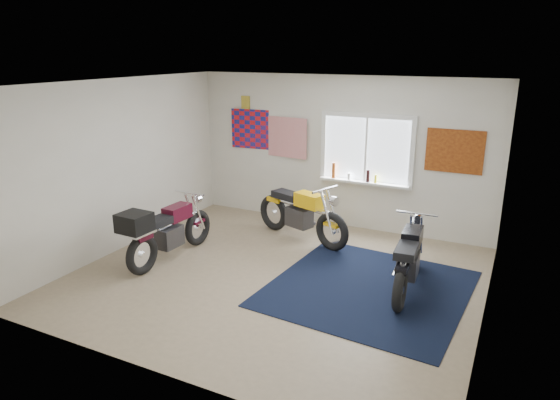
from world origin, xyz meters
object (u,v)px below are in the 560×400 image
at_px(yellow_triumph, 301,214).
at_px(maroon_tourer, 164,231).
at_px(navy_rug, 368,288).
at_px(black_chrome_bike, 409,260).

bearing_deg(yellow_triumph, maroon_tourer, -110.53).
distance_m(navy_rug, black_chrome_bike, 0.66).
distance_m(navy_rug, maroon_tourer, 3.12).
xyz_separation_m(yellow_triumph, maroon_tourer, (-1.47, -1.78, 0.06)).
relative_size(navy_rug, black_chrome_bike, 1.40).
xyz_separation_m(yellow_triumph, black_chrome_bike, (2.04, -1.05, -0.03)).
relative_size(navy_rug, yellow_triumph, 1.35).
bearing_deg(maroon_tourer, black_chrome_bike, -75.84).
bearing_deg(black_chrome_bike, navy_rug, 113.02).
height_order(black_chrome_bike, maroon_tourer, maroon_tourer).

